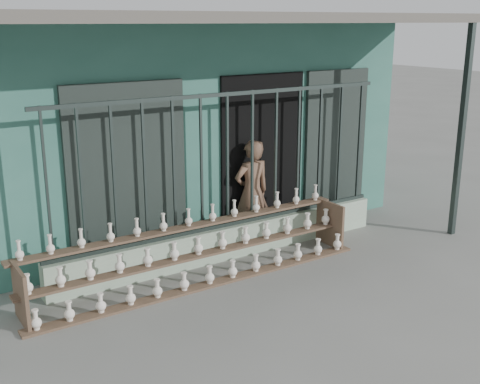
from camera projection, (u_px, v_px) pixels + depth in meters
ground at (286, 292)px, 7.18m from camera, size 60.00×60.00×0.00m
workshop_building at (136, 113)px, 10.14m from camera, size 7.40×6.60×3.21m
parapet_wall at (228, 242)px, 8.16m from camera, size 5.00×0.20×0.45m
security_fence at (227, 161)px, 7.85m from camera, size 5.00×0.04×1.80m
shelf_rack at (199, 252)px, 7.43m from camera, size 4.50×0.68×0.85m
elderly_woman at (252, 192)px, 8.58m from camera, size 0.57×0.39×1.52m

